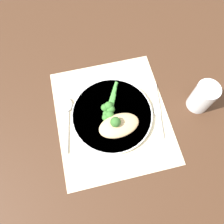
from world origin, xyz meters
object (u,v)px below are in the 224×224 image
Objects in this scene: chicken_fillet at (119,125)px; knife at (157,111)px; broccoli_stalk_rear at (109,107)px; spoon at (67,111)px; broccoli_stalk_right at (109,105)px; broccoli_stalk_left at (109,114)px; water_glass at (203,97)px; plate at (112,115)px.

knife is at bearing 102.41° from chicken_fillet.
broccoli_stalk_rear is 0.14m from spoon.
broccoli_stalk_left is at bearing 105.26° from broccoli_stalk_right.
knife is (0.04, 0.15, -0.02)m from broccoli_stalk_right.
chicken_fillet is 1.26× the size of water_glass.
spoon reaches higher than knife.
water_glass is (0.02, 0.28, 0.04)m from plate.
broccoli_stalk_right reaches higher than spoon.
broccoli_stalk_right reaches higher than plate.
broccoli_stalk_rear is at bearing -1.42° from spoon.
water_glass is at bearing 85.37° from plate.
broccoli_stalk_rear is at bearing -168.73° from plate.
broccoli_stalk_left is 0.85× the size of water_glass.
broccoli_stalk_left reaches higher than plate.
chicken_fillet is 0.08m from broccoli_stalk_right.
knife is at bearing -167.95° from broccoli_stalk_rear.
broccoli_stalk_left is 0.97× the size of broccoli_stalk_rear.
broccoli_stalk_left is at bearing -11.58° from spoon.
knife is (0.02, 0.14, -0.01)m from plate.
plate reaches higher than spoon.
chicken_fillet reaches higher than broccoli_stalk_rear.
broccoli_stalk_right is 1.03× the size of water_glass.
broccoli_stalk_left is 0.29m from water_glass.
broccoli_stalk_right reaches higher than knife.
broccoli_stalk_left is (-0.04, -0.02, -0.00)m from chicken_fillet.
plate is 1.38× the size of spoon.
broccoli_stalk_left is 0.83× the size of broccoli_stalk_right.
plate is at bearing 125.12° from broccoli_stalk_right.
broccoli_stalk_rear reaches higher than plate.
chicken_fillet is 0.07m from broccoli_stalk_rear.
broccoli_stalk_rear is 0.86× the size of broccoli_stalk_right.
knife is at bearing 83.01° from plate.
chicken_fillet is at bearing -22.54° from spoon.
broccoli_stalk_left is at bearing -70.80° from plate.
spoon is at bearing 176.93° from knife.
spoon is (-0.02, -0.13, -0.02)m from broccoli_stalk_right.
plate is 0.15m from knife.
chicken_fillet is at bearing -157.97° from knife.
plate is 2.87× the size of broccoli_stalk_left.
broccoli_stalk_right is (-0.03, -0.00, 0.02)m from plate.
spoon is at bearing -108.44° from plate.
knife is 1.84× the size of water_glass.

